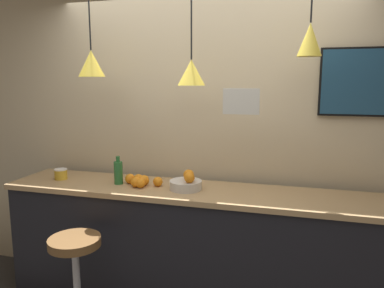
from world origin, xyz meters
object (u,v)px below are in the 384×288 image
Objects in this scene: bar_stool at (76,271)px; juice_bottle at (118,172)px; mounted_tv at (370,82)px; spread_jar at (61,174)px; fruit_bowl at (186,183)px.

juice_bottle is (0.08, 0.52, 0.59)m from bar_stool.
spread_jar is at bearing -171.44° from mounted_tv.
bar_stool is at bearing -155.54° from mounted_tv.
juice_bottle reaches higher than spread_jar.
mounted_tv reaches higher than bar_stool.
fruit_bowl is 0.57m from juice_bottle.
bar_stool is 0.87m from spread_jar.
juice_bottle is at bearing 0.00° from spread_jar.
mounted_tv reaches higher than fruit_bowl.
juice_bottle reaches higher than bar_stool.
bar_stool is 0.79m from juice_bottle.
bar_stool is 3.32× the size of juice_bottle.
fruit_bowl is 1.08× the size of juice_bottle.
mounted_tv is at bearing 8.56° from spread_jar.
bar_stool is 7.13× the size of spread_jar.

